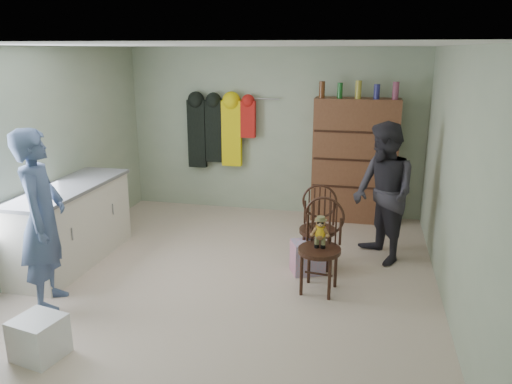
% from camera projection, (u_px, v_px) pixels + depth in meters
% --- Properties ---
extents(ground_plane, '(5.00, 5.00, 0.00)m').
position_uv_depth(ground_plane, '(230.00, 277.00, 5.61)').
color(ground_plane, beige).
rests_on(ground_plane, ground).
extents(room_walls, '(5.00, 5.00, 5.00)m').
position_uv_depth(room_walls, '(241.00, 130.00, 5.67)').
color(room_walls, '#A9B698').
rests_on(room_walls, ground).
extents(counter, '(0.64, 1.86, 0.94)m').
position_uv_depth(counter, '(71.00, 224.00, 5.89)').
color(counter, silver).
rests_on(counter, ground).
extents(plastic_tub, '(0.43, 0.42, 0.35)m').
position_uv_depth(plastic_tub, '(39.00, 338.00, 4.10)').
color(plastic_tub, white).
rests_on(plastic_tub, ground).
extents(chair_front, '(0.50, 0.50, 0.99)m').
position_uv_depth(chair_front, '(321.00, 240.00, 5.17)').
color(chair_front, '#341C12').
rests_on(chair_front, ground).
extents(chair_far, '(0.43, 0.43, 0.95)m').
position_uv_depth(chair_far, '(318.00, 223.00, 5.80)').
color(chair_far, '#341C12').
rests_on(chair_far, ground).
extents(striped_bag, '(0.43, 0.39, 0.37)m').
position_uv_depth(striped_bag, '(308.00, 257.00, 5.67)').
color(striped_bag, pink).
rests_on(striped_bag, ground).
extents(person_left, '(0.62, 0.75, 1.77)m').
position_uv_depth(person_left, '(42.00, 220.00, 4.78)').
color(person_left, '#45577F').
rests_on(person_left, ground).
extents(person_right, '(0.95, 1.02, 1.67)m').
position_uv_depth(person_right, '(383.00, 193.00, 5.83)').
color(person_right, '#2D2B33').
rests_on(person_right, ground).
extents(dresser, '(1.20, 0.39, 2.05)m').
position_uv_depth(dresser, '(355.00, 160.00, 7.25)').
color(dresser, brown).
rests_on(dresser, ground).
extents(coat_rack, '(1.42, 0.12, 1.09)m').
position_uv_depth(coat_rack, '(219.00, 131.00, 7.67)').
color(coat_rack, '#99999E').
rests_on(coat_rack, ground).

